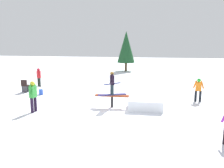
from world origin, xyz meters
TOP-DOWN VIEW (x-y plane):
  - ground_plane at (0.00, 0.00)m, footprint 60.00×60.00m
  - rail_feature at (0.00, 0.00)m, footprint 1.83×0.31m
  - snow_kicker_ramp at (-1.81, 0.03)m, footprint 1.82×1.53m
  - main_rider_on_rail at (0.00, 0.00)m, footprint 1.55×0.76m
  - bystander_red at (6.25, -4.74)m, footprint 0.50×0.48m
  - bystander_green at (3.84, 1.38)m, footprint 0.28×0.67m
  - bystander_orange at (-4.86, -1.83)m, footprint 0.63×0.27m
  - loose_snowboard_navy at (0.84, -6.47)m, footprint 1.35×1.24m
  - folding_chair at (6.38, -2.78)m, footprint 0.47×0.47m
  - backpack_on_snow at (5.05, -2.27)m, footprint 0.35×0.37m
  - pine_tree_near at (0.36, -13.76)m, footprint 1.87×1.87m

SIDE VIEW (x-z plane):
  - ground_plane at x=0.00m, z-range 0.00..0.00m
  - loose_snowboard_navy at x=0.84m, z-range 0.00..0.02m
  - backpack_on_snow at x=5.05m, z-range 0.00..0.34m
  - snow_kicker_ramp at x=-1.81m, z-range 0.00..0.56m
  - folding_chair at x=6.38m, z-range -0.03..0.85m
  - rail_feature at x=0.00m, z-range 0.23..0.92m
  - bystander_orange at x=-4.86m, z-range 0.08..1.47m
  - bystander_red at x=6.25m, z-range 0.09..1.49m
  - bystander_green at x=3.84m, z-range 0.10..1.70m
  - main_rider_on_rail at x=0.00m, z-range 0.66..1.94m
  - pine_tree_near at x=0.36m, z-range 0.46..4.70m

